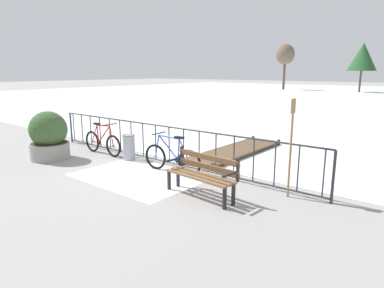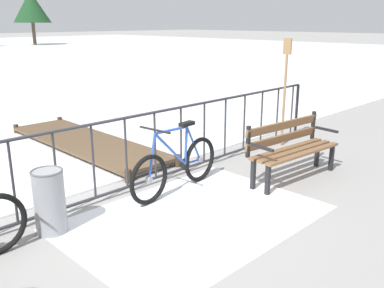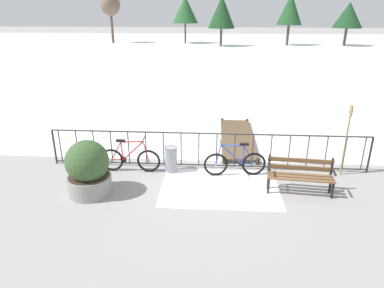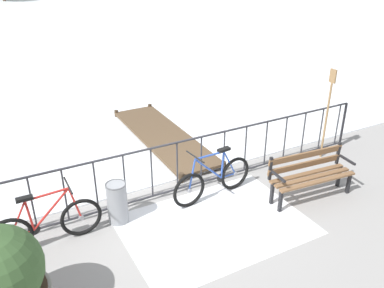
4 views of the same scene
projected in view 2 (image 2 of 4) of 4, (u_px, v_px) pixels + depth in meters
ground_plane at (113, 198)px, 5.64m from camera, size 160.00×160.00×0.00m
snow_patch at (194, 217)px, 5.06m from camera, size 3.02×2.13×0.01m
railing_fence at (110, 158)px, 5.48m from camera, size 9.06×0.06×1.07m
bicycle_near_railing at (176, 166)px, 5.74m from camera, size 1.71×0.52×0.97m
park_bench at (290, 145)px, 6.22m from camera, size 1.64×0.62×0.89m
trash_bin at (50, 201)px, 4.63m from camera, size 0.35×0.35×0.73m
oar_upright at (285, 86)px, 7.69m from camera, size 0.04×0.16×1.98m
wooden_dock at (87, 142)px, 7.79m from camera, size 1.10×3.98×0.20m
tree_west_mid at (31, 7)px, 39.90m from camera, size 3.47×3.47×5.03m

